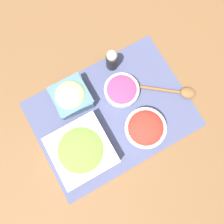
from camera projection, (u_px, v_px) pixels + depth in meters
name	position (u px, v px, depth m)	size (l,w,h in m)	color
ground_plane	(112.00, 114.00, 0.83)	(3.00, 3.00, 0.00)	brown
placemat	(112.00, 114.00, 0.83)	(0.58, 0.42, 0.00)	#474C70
onion_bowl	(122.00, 90.00, 0.82)	(0.13, 0.13, 0.05)	silver
cucumber_bowl	(71.00, 96.00, 0.80)	(0.14, 0.14, 0.08)	slate
tomato_bowl	(145.00, 128.00, 0.78)	(0.15, 0.15, 0.07)	white
lettuce_bowl	(82.00, 150.00, 0.76)	(0.20, 0.20, 0.07)	white
wooden_spoon	(179.00, 92.00, 0.83)	(0.21, 0.17, 0.02)	brown
pepper_shaker	(112.00, 60.00, 0.81)	(0.04, 0.04, 0.11)	black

